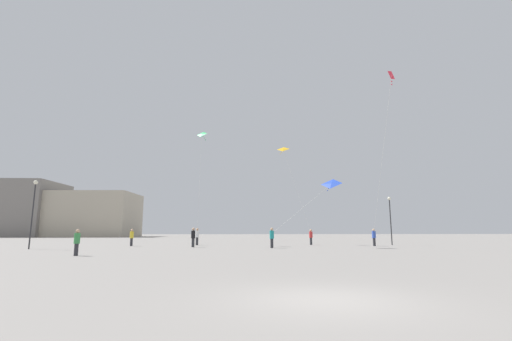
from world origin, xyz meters
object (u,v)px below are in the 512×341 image
at_px(person_in_red, 311,236).
at_px(kite_emerald_delta, 202,137).
at_px(kite_cobalt_delta, 331,184).
at_px(lamppost_east, 390,213).
at_px(person_in_green, 77,241).
at_px(building_left_hall, 23,209).
at_px(person_in_yellow, 132,237).
at_px(building_centre_hall, 94,215).
at_px(kite_amber_delta, 284,151).
at_px(person_in_teal, 272,237).
at_px(person_in_white, 197,236).
at_px(person_in_black, 193,236).
at_px(lamppost_west, 33,204).
at_px(kite_crimson_delta, 391,84).
at_px(person_in_blue, 374,236).

relative_size(person_in_red, kite_emerald_delta, 0.15).
height_order(kite_emerald_delta, kite_cobalt_delta, kite_emerald_delta).
height_order(person_in_red, lamppost_east, lamppost_east).
distance_m(person_in_green, building_left_hall, 84.12).
xyz_separation_m(person_in_yellow, building_left_hall, (-42.73, 57.64, 6.02)).
bearing_deg(building_left_hall, kite_cobalt_delta, -45.04).
xyz_separation_m(kite_cobalt_delta, building_centre_hall, (-44.62, 62.28, -0.40)).
bearing_deg(kite_amber_delta, person_in_teal, -107.04).
relative_size(person_in_white, kite_cobalt_delta, 0.28).
height_order(person_in_red, person_in_white, person_in_white).
distance_m(person_in_white, kite_amber_delta, 14.35).
bearing_deg(kite_emerald_delta, person_in_black, -93.00).
xyz_separation_m(building_centre_hall, lamppost_west, (17.55, -62.84, -1.69)).
distance_m(kite_emerald_delta, lamppost_west, 17.70).
bearing_deg(building_centre_hall, kite_crimson_delta, -55.10).
xyz_separation_m(lamppost_east, lamppost_west, (-35.44, -6.00, 0.36)).
xyz_separation_m(person_in_white, lamppost_west, (-13.80, -7.44, 2.91)).
relative_size(kite_crimson_delta, lamppost_west, 2.19).
bearing_deg(lamppost_west, building_centre_hall, 105.61).
bearing_deg(person_in_black, person_in_blue, -92.66).
bearing_deg(person_in_teal, person_in_white, -46.12).
xyz_separation_m(person_in_yellow, lamppost_west, (-7.18, -5.62, 2.96)).
height_order(person_in_green, person_in_red, person_in_red).
height_order(kite_crimson_delta, building_centre_hall, kite_crimson_delta).
distance_m(person_in_red, building_centre_hall, 71.26).
distance_m(person_in_yellow, kite_emerald_delta, 13.20).
relative_size(person_in_black, kite_amber_delta, 0.18).
bearing_deg(person_in_blue, person_in_black, -98.28).
bearing_deg(lamppost_east, person_in_yellow, -179.24).
relative_size(building_left_hall, lamppost_west, 2.91).
relative_size(person_in_white, lamppost_east, 0.35).
distance_m(person_in_white, kite_crimson_delta, 24.89).
height_order(kite_emerald_delta, building_left_hall, building_left_hall).
xyz_separation_m(person_in_white, kite_crimson_delta, (16.71, -13.48, 12.59)).
xyz_separation_m(person_in_blue, kite_emerald_delta, (-18.36, 3.31, 11.18)).
xyz_separation_m(kite_emerald_delta, lamppost_west, (-14.05, -6.94, -8.23)).
distance_m(person_in_red, building_left_hall, 83.97).
distance_m(person_in_teal, person_in_white, 10.29).
height_order(person_in_white, kite_emerald_delta, kite_emerald_delta).
height_order(person_in_white, lamppost_east, lamppost_east).
relative_size(person_in_yellow, person_in_red, 1.01).
xyz_separation_m(person_in_blue, kite_amber_delta, (-8.55, 5.23, 10.17)).
height_order(kite_crimson_delta, kite_cobalt_delta, kite_crimson_delta).
relative_size(person_in_yellow, lamppost_east, 0.33).
bearing_deg(building_centre_hall, person_in_white, -60.50).
relative_size(kite_crimson_delta, kite_cobalt_delta, 1.96).
xyz_separation_m(person_in_green, building_centre_hall, (-25.05, 71.60, 4.70)).
xyz_separation_m(person_in_blue, building_left_hall, (-67.96, 59.63, 6.00)).
bearing_deg(lamppost_east, person_in_red, 173.36).
relative_size(person_in_green, person_in_yellow, 0.95).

